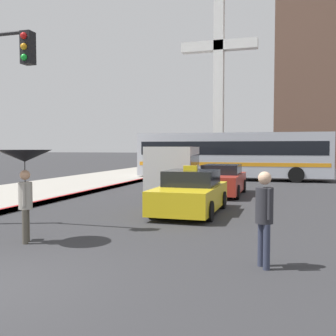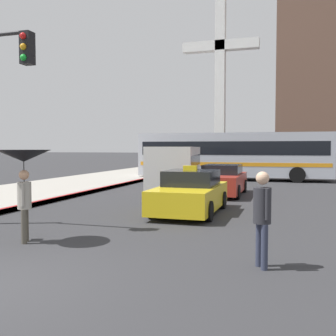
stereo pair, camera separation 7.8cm
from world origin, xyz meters
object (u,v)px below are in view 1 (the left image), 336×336
at_px(sedan_red, 221,181).
at_px(city_bus, 232,154).
at_px(monument_cross, 219,73).
at_px(taxi, 191,193).
at_px(ambulance_van, 175,167).
at_px(pedestrian_man, 264,211).
at_px(pedestrian_with_umbrella, 25,165).

distance_m(sedan_red, city_bus, 8.53).
bearing_deg(monument_cross, taxi, -82.76).
xyz_separation_m(ambulance_van, city_bus, (1.73, 7.73, 0.50)).
xyz_separation_m(ambulance_van, pedestrian_man, (4.77, -11.19, -0.19)).
bearing_deg(pedestrian_with_umbrella, ambulance_van, -28.26).
relative_size(sedan_red, pedestrian_with_umbrella, 2.01).
distance_m(sedan_red, pedestrian_with_umbrella, 10.55).
distance_m(sedan_red, pedestrian_man, 10.76).
xyz_separation_m(city_bus, monument_cross, (-2.63, 10.66, 7.36)).
height_order(pedestrian_with_umbrella, monument_cross, monument_cross).
xyz_separation_m(taxi, pedestrian_with_umbrella, (-2.60, -4.94, 1.09)).
bearing_deg(pedestrian_man, city_bus, 160.80).
bearing_deg(city_bus, pedestrian_man, -172.60).
bearing_deg(monument_cross, ambulance_van, -87.21).
bearing_deg(pedestrian_with_umbrella, pedestrian_man, -120.17).
relative_size(city_bus, pedestrian_man, 7.24).
relative_size(ambulance_van, monument_cross, 0.33).
relative_size(ambulance_van, city_bus, 0.43).
bearing_deg(city_bus, sedan_red, -177.35).
relative_size(taxi, pedestrian_with_umbrella, 1.96).
bearing_deg(pedestrian_man, pedestrian_with_umbrella, -122.41).
bearing_deg(monument_cross, pedestrian_with_umbrella, -89.05).
distance_m(city_bus, monument_cross, 13.22).
bearing_deg(ambulance_van, pedestrian_with_umbrella, 80.03).
bearing_deg(city_bus, pedestrian_with_umbrella, 171.68).
xyz_separation_m(taxi, monument_cross, (-3.08, 24.27, 8.43)).
relative_size(ambulance_van, pedestrian_with_umbrella, 2.57).
bearing_deg(ambulance_van, monument_cross, -94.99).
bearing_deg(pedestrian_man, ambulance_van, 174.77).
distance_m(sedan_red, ambulance_van, 2.54).
xyz_separation_m(taxi, city_bus, (-0.45, 13.61, 1.06)).
bearing_deg(sedan_red, monument_cross, -80.27).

